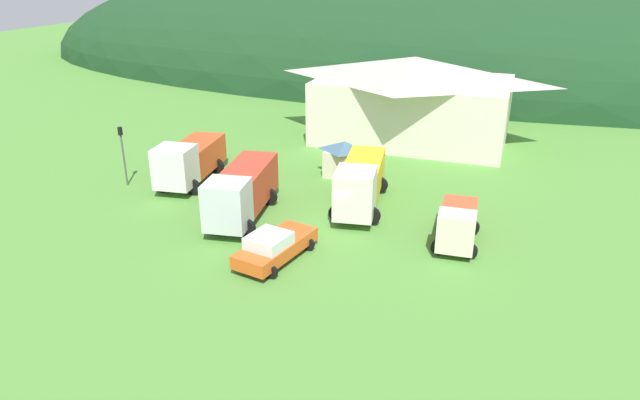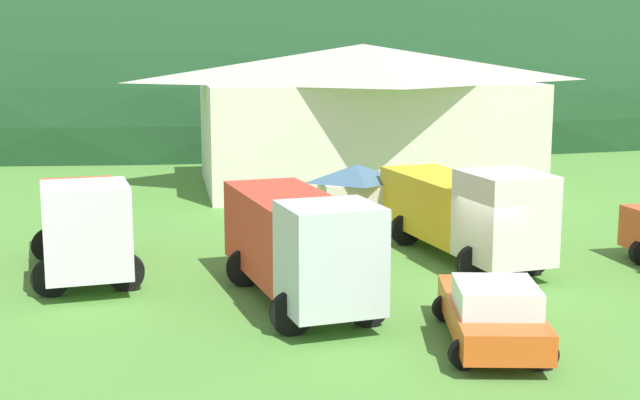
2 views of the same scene
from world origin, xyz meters
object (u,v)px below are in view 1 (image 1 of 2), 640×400
at_px(play_shed_cream, 345,158).
at_px(depot_building, 413,98).
at_px(tow_truck_silver, 242,190).
at_px(heavy_rig_white, 189,160).
at_px(traffic_light_west, 123,150).
at_px(traffic_cone_near_pickup, 469,219).
at_px(light_truck_cream, 457,224).
at_px(heavy_rig_striped, 360,182).
at_px(service_pickup_orange, 274,246).

bearing_deg(play_shed_cream, depot_building, 76.18).
bearing_deg(tow_truck_silver, heavy_rig_white, -132.41).
relative_size(traffic_light_west, traffic_cone_near_pickup, 6.55).
height_order(play_shed_cream, traffic_light_west, traffic_light_west).
xyz_separation_m(traffic_light_west, traffic_cone_near_pickup, (22.92, 2.17, -2.53)).
height_order(traffic_light_west, traffic_cone_near_pickup, traffic_light_west).
relative_size(play_shed_cream, traffic_cone_near_pickup, 4.59).
relative_size(play_shed_cream, light_truck_cream, 0.57).
relative_size(heavy_rig_striped, traffic_light_west, 2.10).
bearing_deg(tow_truck_silver, traffic_cone_near_pickup, 99.51).
relative_size(heavy_rig_white, light_truck_cream, 1.46).
bearing_deg(light_truck_cream, depot_building, -165.09).
bearing_deg(depot_building, service_pickup_orange, -95.28).
height_order(heavy_rig_white, tow_truck_silver, tow_truck_silver).
bearing_deg(traffic_cone_near_pickup, heavy_rig_striped, -176.61).
bearing_deg(tow_truck_silver, play_shed_cream, 149.16).
distance_m(heavy_rig_white, traffic_cone_near_pickup, 19.09).
xyz_separation_m(heavy_rig_striped, service_pickup_orange, (-2.18, -8.21, -0.87)).
bearing_deg(service_pickup_orange, tow_truck_silver, -125.58).
bearing_deg(play_shed_cream, light_truck_cream, -42.30).
bearing_deg(traffic_cone_near_pickup, traffic_light_west, -174.59).
xyz_separation_m(depot_building, traffic_light_west, (-16.25, -17.54, -1.10)).
distance_m(heavy_rig_white, light_truck_cream, 18.98).
bearing_deg(depot_building, traffic_cone_near_pickup, -66.55).
bearing_deg(traffic_cone_near_pickup, service_pickup_orange, -135.93).
bearing_deg(play_shed_cream, service_pickup_orange, -88.16).
bearing_deg(tow_truck_silver, service_pickup_orange, 34.11).
bearing_deg(heavy_rig_striped, play_shed_cream, -161.51).
height_order(tow_truck_silver, heavy_rig_striped, heavy_rig_striped).
xyz_separation_m(heavy_rig_white, traffic_cone_near_pickup, (19.02, 0.30, -1.68)).
bearing_deg(light_truck_cream, heavy_rig_striped, -119.89).
distance_m(play_shed_cream, heavy_rig_white, 10.89).
distance_m(tow_truck_silver, light_truck_cream, 12.60).
relative_size(tow_truck_silver, traffic_cone_near_pickup, 12.74).
xyz_separation_m(depot_building, light_truck_cream, (6.34, -18.92, -2.42)).
relative_size(heavy_rig_white, tow_truck_silver, 0.92).
height_order(play_shed_cream, service_pickup_orange, play_shed_cream).
distance_m(light_truck_cream, traffic_light_west, 22.67).
height_order(heavy_rig_white, light_truck_cream, heavy_rig_white).
bearing_deg(traffic_light_west, heavy_rig_white, 25.65).
xyz_separation_m(heavy_rig_striped, traffic_cone_near_pickup, (6.71, 0.40, -1.70)).
bearing_deg(traffic_cone_near_pickup, play_shed_cream, 153.57).
relative_size(light_truck_cream, service_pickup_orange, 0.95).
bearing_deg(play_shed_cream, heavy_rig_white, -153.09).
bearing_deg(heavy_rig_white, light_truck_cream, 72.58).
bearing_deg(service_pickup_orange, depot_building, -174.02).
bearing_deg(heavy_rig_white, heavy_rig_striped, 81.98).
relative_size(heavy_rig_white, traffic_light_west, 1.80).
height_order(heavy_rig_white, traffic_light_west, traffic_light_west).
bearing_deg(light_truck_cream, service_pickup_orange, -63.06).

